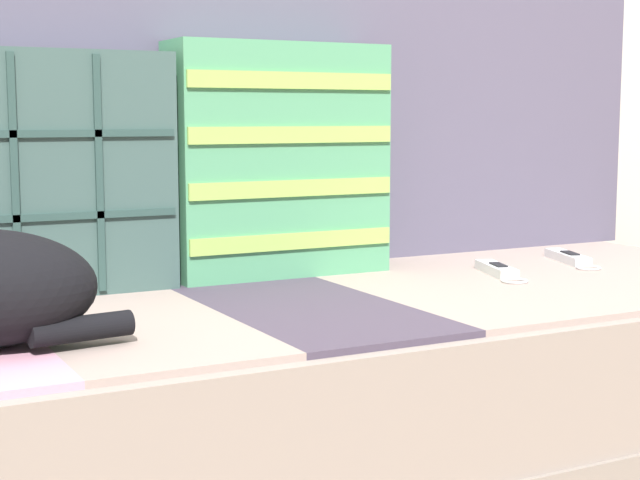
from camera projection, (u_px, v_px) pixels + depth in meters
couch at (279, 415)px, 1.68m from camera, size 2.11×0.83×0.41m
sofa_backrest at (201, 121)px, 1.92m from camera, size 2.07×0.14×0.58m
throw_pillow_quilted at (48, 173)px, 1.65m from camera, size 0.41×0.14×0.41m
throw_pillow_striped at (278, 160)px, 1.84m from camera, size 0.42×0.14×0.43m
game_remote_near at (569, 258)px, 2.02m from camera, size 0.10×0.21×0.02m
game_remote_far at (498, 270)px, 1.86m from camera, size 0.10×0.20×0.02m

